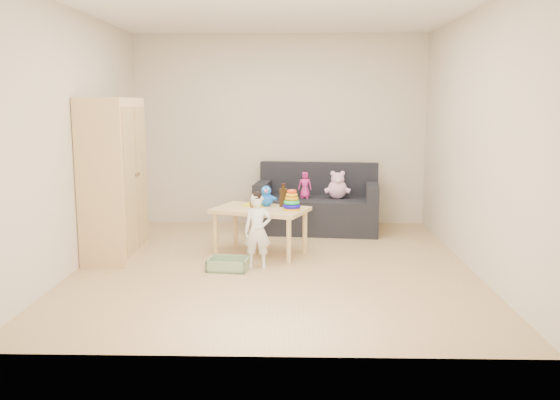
{
  "coord_description": "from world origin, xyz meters",
  "views": [
    {
      "loc": [
        0.21,
        -5.96,
        1.66
      ],
      "look_at": [
        0.05,
        0.25,
        0.65
      ],
      "focal_mm": 38.0,
      "sensor_mm": 36.0,
      "label": 1
    }
  ],
  "objects_px": {
    "play_table": "(261,231)",
    "wardrobe": "(113,179)",
    "sofa": "(317,215)",
    "toddler": "(258,232)"
  },
  "relations": [
    {
      "from": "sofa",
      "to": "toddler",
      "type": "distance_m",
      "value": 1.89
    },
    {
      "from": "play_table",
      "to": "wardrobe",
      "type": "bearing_deg",
      "value": -174.6
    },
    {
      "from": "sofa",
      "to": "wardrobe",
      "type": "bearing_deg",
      "value": -142.49
    },
    {
      "from": "wardrobe",
      "to": "sofa",
      "type": "xyz_separation_m",
      "value": [
        2.25,
        1.37,
        -0.64
      ]
    },
    {
      "from": "wardrobe",
      "to": "sofa",
      "type": "distance_m",
      "value": 2.71
    },
    {
      "from": "wardrobe",
      "to": "sofa",
      "type": "height_order",
      "value": "wardrobe"
    },
    {
      "from": "wardrobe",
      "to": "toddler",
      "type": "distance_m",
      "value": 1.7
    },
    {
      "from": "wardrobe",
      "to": "sofa",
      "type": "relative_size",
      "value": 1.09
    },
    {
      "from": "wardrobe",
      "to": "play_table",
      "type": "xyz_separation_m",
      "value": [
        1.58,
        0.15,
        -0.6
      ]
    },
    {
      "from": "wardrobe",
      "to": "play_table",
      "type": "distance_m",
      "value": 1.7
    }
  ]
}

